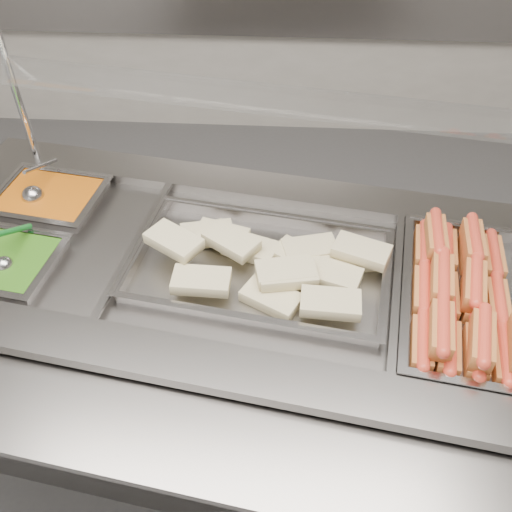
# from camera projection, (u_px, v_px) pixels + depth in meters

# --- Properties ---
(steam_counter) EXTENTS (1.90, 1.08, 0.86)m
(steam_counter) POSITION_uv_depth(u_px,v_px,m) (241.00, 357.00, 1.80)
(steam_counter) COLOR slate
(steam_counter) RESTS_ON ground
(tray_rail) EXTENTS (1.74, 0.62, 0.05)m
(tray_rail) POSITION_uv_depth(u_px,v_px,m) (182.00, 435.00, 1.19)
(tray_rail) COLOR gray
(tray_rail) RESTS_ON steam_counter
(sneeze_guard) EXTENTS (1.60, 0.53, 0.42)m
(sneeze_guard) POSITION_uv_depth(u_px,v_px,m) (256.00, 100.00, 1.40)
(sneeze_guard) COLOR silver
(sneeze_guard) RESTS_ON steam_counter
(pan_hotdogs) EXTENTS (0.41, 0.57, 0.10)m
(pan_hotdogs) POSITION_uv_depth(u_px,v_px,m) (469.00, 307.00, 1.43)
(pan_hotdogs) COLOR gray
(pan_hotdogs) RESTS_ON steam_counter
(pan_wraps) EXTENTS (0.70, 0.48, 0.07)m
(pan_wraps) POSITION_uv_depth(u_px,v_px,m) (260.00, 269.00, 1.51)
(pan_wraps) COLOR gray
(pan_wraps) RESTS_ON steam_counter
(pan_beans) EXTENTS (0.32, 0.27, 0.10)m
(pan_beans) POSITION_uv_depth(u_px,v_px,m) (52.00, 206.00, 1.72)
(pan_beans) COLOR gray
(pan_beans) RESTS_ON steam_counter
(pan_peas) EXTENTS (0.32, 0.27, 0.10)m
(pan_peas) POSITION_uv_depth(u_px,v_px,m) (3.00, 269.00, 1.52)
(pan_peas) COLOR gray
(pan_peas) RESTS_ON steam_counter
(hotdogs_in_buns) EXTENTS (0.30, 0.52, 0.11)m
(hotdogs_in_buns) POSITION_uv_depth(u_px,v_px,m) (462.00, 295.00, 1.40)
(hotdogs_in_buns) COLOR #A45222
(hotdogs_in_buns) RESTS_ON pan_hotdogs
(tortilla_wraps) EXTENTS (0.65, 0.36, 0.09)m
(tortilla_wraps) POSITION_uv_depth(u_px,v_px,m) (274.00, 261.00, 1.48)
(tortilla_wraps) COLOR #CDC18A
(tortilla_wraps) RESTS_ON pan_wraps
(ladle) EXTENTS (0.07, 0.19, 0.13)m
(ladle) POSITION_uv_depth(u_px,v_px,m) (34.00, 195.00, 1.68)
(ladle) COLOR #A2A1A5
(ladle) RESTS_ON pan_beans
(serving_spoon) EXTENTS (0.06, 0.17, 0.13)m
(serving_spoon) POSITION_uv_depth(u_px,v_px,m) (6.00, 259.00, 1.48)
(serving_spoon) COLOR #A2A1A5
(serving_spoon) RESTS_ON pan_peas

